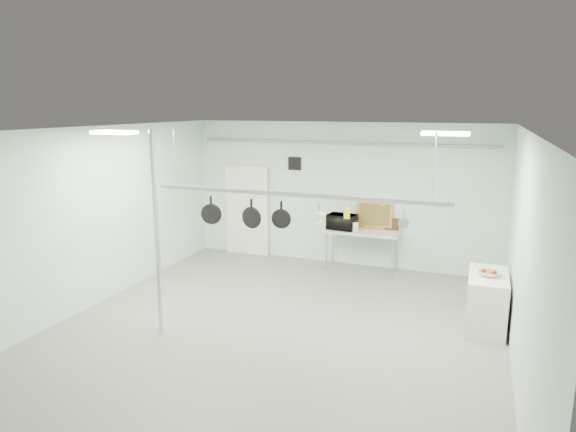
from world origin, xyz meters
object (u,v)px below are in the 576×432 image
at_px(chrome_pole, 157,235).
at_px(side_cabinet, 487,301).
at_px(prep_table, 362,234).
at_px(fruit_bowl, 489,273).
at_px(pot_rack, 292,193).
at_px(coffee_canister, 355,226).
at_px(skillet_left, 211,210).
at_px(microwave, 342,222).
at_px(skillet_mid, 251,214).
at_px(skillet_right, 281,215).

relative_size(chrome_pole, side_cabinet, 2.67).
height_order(prep_table, fruit_bowl, fruit_bowl).
xyz_separation_m(side_cabinet, fruit_bowl, (-0.00, -0.06, 0.49)).
height_order(pot_rack, coffee_canister, pot_rack).
bearing_deg(prep_table, fruit_bowl, -41.52).
bearing_deg(skillet_left, fruit_bowl, -1.88).
bearing_deg(microwave, fruit_bowl, 150.23).
distance_m(side_cabinet, skillet_mid, 4.06).
bearing_deg(side_cabinet, coffee_canister, 142.40).
distance_m(fruit_bowl, skillet_left, 4.60).
bearing_deg(skillet_left, side_cabinet, -1.18).
bearing_deg(side_cabinet, microwave, 144.24).
height_order(pot_rack, fruit_bowl, pot_rack).
relative_size(coffee_canister, skillet_left, 0.44).
xyz_separation_m(prep_table, skillet_right, (-0.59, -3.30, 1.03)).
distance_m(coffee_canister, skillet_mid, 3.41).
height_order(microwave, coffee_canister, microwave).
xyz_separation_m(fruit_bowl, skillet_right, (-3.14, -1.04, 0.92)).
bearing_deg(coffee_canister, fruit_bowl, -38.36).
distance_m(coffee_canister, skillet_right, 3.31).
xyz_separation_m(prep_table, fruit_bowl, (2.55, -2.26, 0.11)).
bearing_deg(microwave, chrome_pole, 72.63).
relative_size(side_cabinet, skillet_right, 2.75).
distance_m(microwave, skillet_right, 3.35).
distance_m(pot_rack, skillet_left, 1.49).
height_order(skillet_left, skillet_right, same).
bearing_deg(microwave, coffee_canister, 170.81).
xyz_separation_m(side_cabinet, skillet_mid, (-3.65, -1.10, 1.39)).
height_order(side_cabinet, coffee_canister, coffee_canister).
xyz_separation_m(prep_table, skillet_left, (-1.84, -3.30, 1.01)).
xyz_separation_m(fruit_bowl, skillet_left, (-4.39, -1.04, 0.90)).
height_order(microwave, skillet_mid, skillet_mid).
relative_size(prep_table, side_cabinet, 1.33).
relative_size(fruit_bowl, skillet_mid, 0.73).
xyz_separation_m(coffee_canister, skillet_mid, (-0.97, -3.17, 0.83)).
bearing_deg(fruit_bowl, pot_rack, -160.53).
distance_m(prep_table, skillet_right, 3.51).
bearing_deg(chrome_pole, pot_rack, 25.35).
height_order(chrome_pole, pot_rack, chrome_pole).
height_order(chrome_pole, skillet_mid, chrome_pole).
bearing_deg(coffee_canister, pot_rack, -94.79).
bearing_deg(fruit_bowl, chrome_pole, -158.17).
bearing_deg(pot_rack, skillet_mid, 180.00).
xyz_separation_m(microwave, fruit_bowl, (2.99, -2.21, -0.13)).
bearing_deg(skillet_mid, coffee_canister, 80.74).
bearing_deg(side_cabinet, skillet_left, -165.93).
bearing_deg(chrome_pole, skillet_mid, 36.92).
distance_m(side_cabinet, pot_rack, 3.62).
height_order(pot_rack, skillet_mid, pot_rack).
bearing_deg(side_cabinet, skillet_mid, -163.24).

